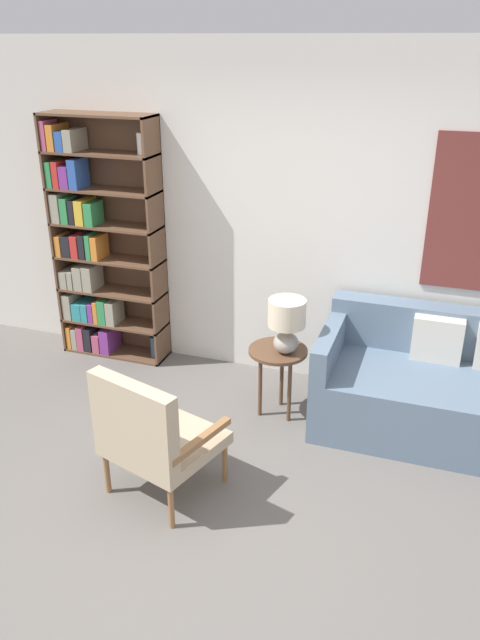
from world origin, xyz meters
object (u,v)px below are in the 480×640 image
at_px(armchair, 151,433).
at_px(table_lamp, 287,321).
at_px(couch, 463,393).
at_px(side_table, 278,358).
at_px(bookshelf, 95,249).

xyz_separation_m(armchair, table_lamp, (0.53, 1.16, 0.33)).
distance_m(couch, table_lamp, 1.38).
xyz_separation_m(armchair, side_table, (0.47, 1.19, -0.00)).
xyz_separation_m(armchair, couch, (1.81, 1.39, -0.16)).
height_order(couch, table_lamp, table_lamp).
distance_m(bookshelf, side_table, 1.95).
xyz_separation_m(couch, table_lamp, (-1.27, -0.24, 0.49)).
distance_m(bookshelf, table_lamp, 1.96).
distance_m(armchair, table_lamp, 1.32).
bearing_deg(bookshelf, table_lamp, -16.22).
bearing_deg(side_table, bookshelf, 164.03).
relative_size(bookshelf, couch, 1.03).
relative_size(couch, side_table, 3.70).
distance_m(couch, side_table, 1.36).
relative_size(armchair, table_lamp, 2.13).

